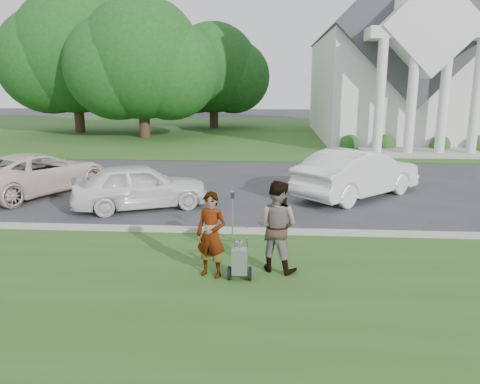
# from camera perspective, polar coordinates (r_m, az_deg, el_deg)

# --- Properties ---
(ground) EXTENTS (120.00, 120.00, 0.00)m
(ground) POSITION_cam_1_polar(r_m,az_deg,el_deg) (11.76, -1.66, -5.89)
(ground) COLOR #333335
(ground) RESTS_ON ground
(grass_strip) EXTENTS (80.00, 7.00, 0.01)m
(grass_strip) POSITION_cam_1_polar(r_m,az_deg,el_deg) (8.99, -3.54, -12.09)
(grass_strip) COLOR #2C571E
(grass_strip) RESTS_ON ground
(church_lawn) EXTENTS (80.00, 30.00, 0.01)m
(church_lawn) POSITION_cam_1_polar(r_m,az_deg,el_deg) (38.27, 2.26, 7.41)
(church_lawn) COLOR #2C571E
(church_lawn) RESTS_ON ground
(curb) EXTENTS (80.00, 0.18, 0.15)m
(curb) POSITION_cam_1_polar(r_m,az_deg,el_deg) (12.25, -1.42, -4.72)
(curb) COLOR #9E9E93
(curb) RESTS_ON ground
(church) EXTENTS (9.19, 19.00, 24.10)m
(church) POSITION_cam_1_polar(r_m,az_deg,el_deg) (35.14, 17.60, 16.01)
(church) COLOR white
(church) RESTS_ON ground
(tree_left) EXTENTS (10.63, 8.40, 9.71)m
(tree_left) POSITION_cam_1_polar(r_m,az_deg,el_deg) (34.30, -11.91, 15.02)
(tree_left) COLOR #332316
(tree_left) RESTS_ON ground
(tree_far) EXTENTS (11.64, 9.20, 10.73)m
(tree_far) POSITION_cam_1_polar(r_m,az_deg,el_deg) (39.13, -19.52, 15.16)
(tree_far) COLOR #332316
(tree_far) RESTS_ON ground
(tree_back) EXTENTS (9.61, 7.60, 8.89)m
(tree_back) POSITION_cam_1_polar(r_m,az_deg,el_deg) (41.37, -3.29, 14.38)
(tree_back) COLOR #332316
(tree_back) RESTS_ON ground
(striping_cart) EXTENTS (0.48, 0.94, 0.87)m
(striping_cart) POSITION_cam_1_polar(r_m,az_deg,el_deg) (9.37, -0.04, -8.54)
(striping_cart) COLOR black
(striping_cart) RESTS_ON ground
(person_left) EXTENTS (0.73, 0.60, 1.74)m
(person_left) POSITION_cam_1_polar(r_m,az_deg,el_deg) (9.38, -3.53, -5.31)
(person_left) COLOR #999999
(person_left) RESTS_ON ground
(person_right) EXTENTS (1.14, 1.03, 1.91)m
(person_right) POSITION_cam_1_polar(r_m,az_deg,el_deg) (9.66, 4.46, -4.23)
(person_right) COLOR #999999
(person_right) RESTS_ON ground
(parking_meter_near) EXTENTS (0.09, 0.08, 1.26)m
(parking_meter_near) POSITION_cam_1_polar(r_m,az_deg,el_deg) (11.50, -0.91, -2.19)
(parking_meter_near) COLOR #999CA1
(parking_meter_near) RESTS_ON ground
(car_a) EXTENTS (4.39, 5.72, 1.44)m
(car_a) POSITION_cam_1_polar(r_m,az_deg,el_deg) (18.06, -23.46, 2.13)
(car_a) COLOR beige
(car_a) RESTS_ON ground
(car_b) EXTENTS (4.49, 3.11, 1.42)m
(car_b) POSITION_cam_1_polar(r_m,az_deg,el_deg) (14.89, -12.08, 0.74)
(car_b) COLOR white
(car_b) RESTS_ON ground
(car_d) EXTENTS (4.83, 4.73, 1.65)m
(car_d) POSITION_cam_1_polar(r_m,az_deg,el_deg) (16.50, 14.16, 2.24)
(car_d) COLOR silver
(car_d) RESTS_ON ground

